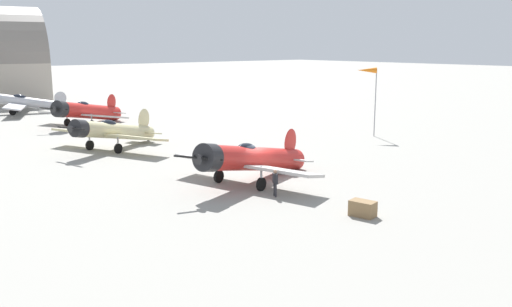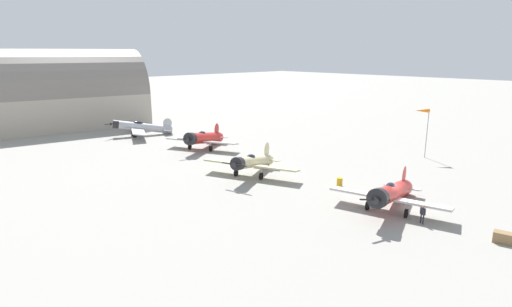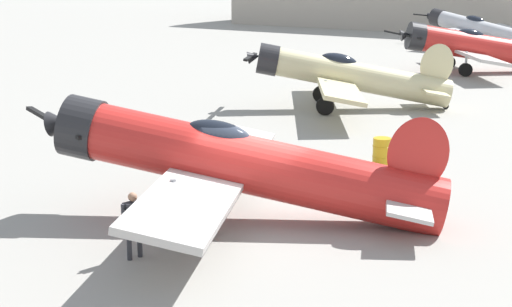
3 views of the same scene
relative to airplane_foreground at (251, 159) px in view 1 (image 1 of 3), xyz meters
name	(u,v)px [view 1 (image 1 of 3)]	position (x,y,z in m)	size (l,w,h in m)	color
ground_plane	(256,181)	(-0.12, 0.49, -1.52)	(400.00, 400.00, 0.00)	gray
airplane_foreground	(251,159)	(0.00, 0.00, 0.00)	(10.41, 11.52, 3.36)	red
airplane_mid_apron	(112,131)	(-16.00, -1.79, 0.03)	(11.02, 9.33, 3.13)	beige
airplane_far_line	(86,111)	(-30.52, 2.12, 0.03)	(10.54, 10.28, 3.18)	red
airplane_outer_stand	(24,102)	(-45.79, 0.38, -0.10)	(11.76, 10.63, 2.90)	#B7BABF
ground_crew_mechanic	(275,180)	(3.38, -1.01, -0.57)	(0.56, 0.37, 1.57)	#2D2D33
equipment_crate	(363,209)	(9.01, -0.06, -1.12)	(1.41, 1.02, 0.81)	olive
fuel_drum	(215,155)	(-6.92, 2.15, -1.07)	(0.64, 0.64, 0.90)	gold
windsock_mast	(368,74)	(-6.83, 19.82, 4.41)	(1.68, 1.64, 6.53)	gray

